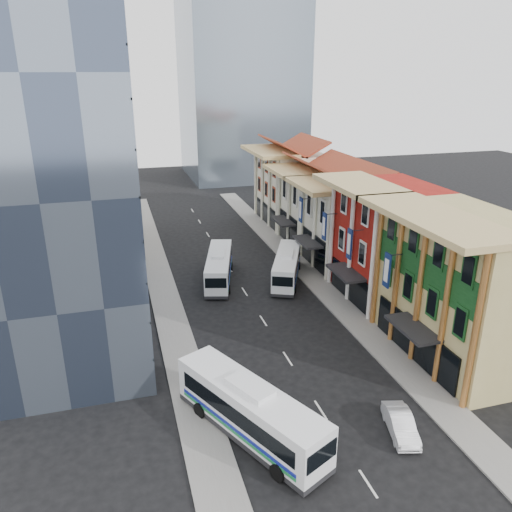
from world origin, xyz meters
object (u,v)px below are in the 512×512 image
object	(u,v)px
sedan_right	(401,424)
bus_left_near	(250,410)
office_tower	(57,167)
bus_right	(287,266)
bus_left_far	(219,266)
shophouse_tan	(464,288)
sedan_left	(250,417)

from	to	relation	value
sedan_right	bus_left_near	bearing A→B (deg)	179.06
office_tower	bus_right	xyz separation A→B (m)	(22.50, 4.88, -13.28)
bus_left_far	shophouse_tan	bearing A→B (deg)	-36.74
bus_left_near	bus_left_far	distance (m)	26.01
office_tower	sedan_right	xyz separation A→B (m)	(21.09, -21.67, -14.29)
shophouse_tan	office_tower	xyz separation A→B (m)	(-31.00, 14.00, 9.00)
sedan_right	bus_left_far	bearing A→B (deg)	116.48
bus_right	bus_left_far	bearing A→B (deg)	-169.33
bus_left_far	bus_left_near	bearing A→B (deg)	-82.15
sedan_left	sedan_right	distance (m)	10.00
shophouse_tan	sedan_right	distance (m)	13.60
bus_left_near	sedan_right	bearing A→B (deg)	-41.34
sedan_left	bus_left_far	bearing A→B (deg)	99.04
shophouse_tan	bus_left_near	distance (m)	20.54
bus_right	sedan_left	world-z (taller)	bus_right
bus_left_far	office_tower	bearing A→B (deg)	-140.28
bus_left_near	sedan_right	world-z (taller)	bus_left_near
shophouse_tan	bus_left_far	xyz separation A→B (m)	(-16.00, 20.72, -4.24)
bus_left_far	bus_right	world-z (taller)	bus_left_far
office_tower	bus_left_far	bearing A→B (deg)	24.14
bus_left_near	sedan_right	size ratio (longest dim) A/B	2.85
sedan_right	shophouse_tan	bearing A→B (deg)	52.13
shophouse_tan	sedan_left	xyz separation A→B (m)	(-19.29, -4.19, -5.30)
sedan_left	office_tower	bearing A→B (deg)	139.33
bus_left_near	bus_left_far	world-z (taller)	bus_left_near
shophouse_tan	office_tower	bearing A→B (deg)	155.70
shophouse_tan	sedan_right	xyz separation A→B (m)	(-9.91, -7.67, -5.29)
bus_right	sedan_right	distance (m)	26.61
bus_left_near	sedan_right	distance (m)	10.02
sedan_right	bus_right	bearing A→B (deg)	101.33
bus_left_near	bus_left_far	size ratio (longest dim) A/B	1.12
shophouse_tan	office_tower	size ratio (longest dim) A/B	0.47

